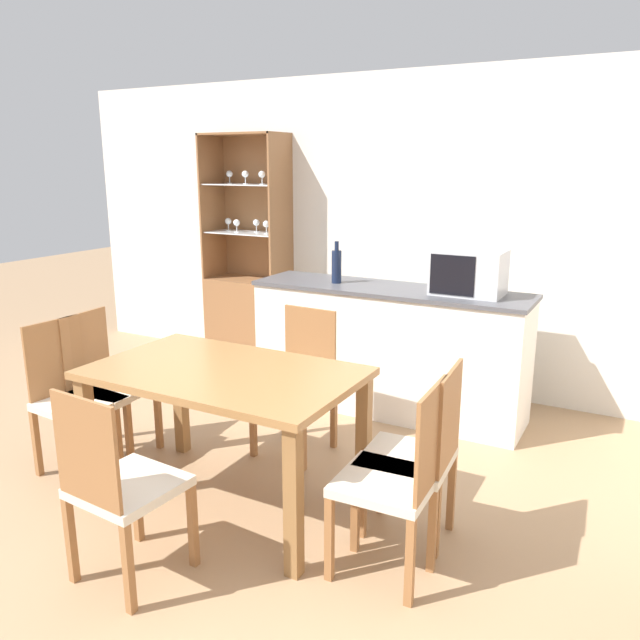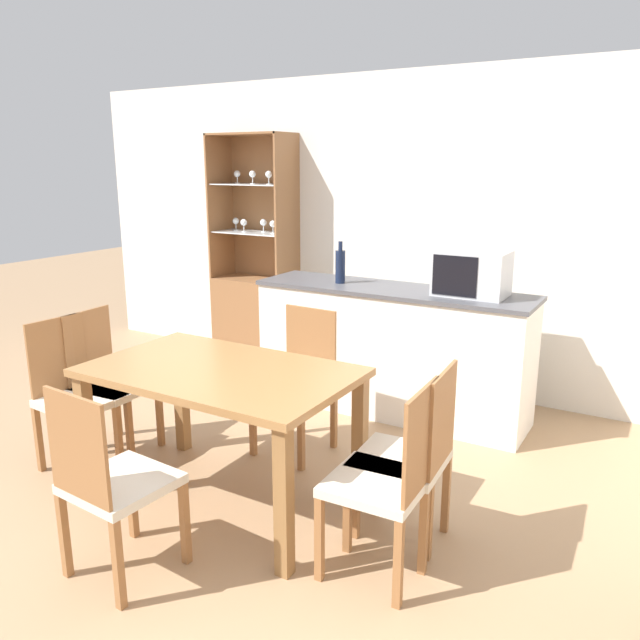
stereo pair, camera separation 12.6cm
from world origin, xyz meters
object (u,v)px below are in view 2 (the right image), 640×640
(microwave, at_px, (472,273))
(wine_bottle, at_px, (340,266))
(display_cabinet, at_px, (256,300))
(dining_chair_side_left_far, at_px, (109,383))
(dining_chair_side_right_far, at_px, (409,458))
(dining_chair_head_far, at_px, (298,382))
(dining_chair_head_near, at_px, (112,483))
(dining_chair_side_left_near, at_px, (76,395))
(dining_table, at_px, (221,388))
(dining_chair_side_right_near, at_px, (386,481))

(microwave, xyz_separation_m, wine_bottle, (-0.99, -0.06, -0.02))
(display_cabinet, relative_size, dining_chair_side_left_far, 2.26)
(dining_chair_side_right_far, bearing_deg, dining_chair_head_far, 54.83)
(dining_chair_head_near, relative_size, dining_chair_side_left_near, 1.00)
(dining_chair_head_far, relative_size, dining_chair_head_near, 1.00)
(dining_chair_head_near, bearing_deg, wine_bottle, 98.18)
(dining_chair_side_left_far, bearing_deg, dining_table, 79.00)
(dining_chair_head_far, distance_m, dining_chair_side_left_near, 1.37)
(dining_table, bearing_deg, dining_chair_side_right_far, 7.32)
(dining_chair_side_left_near, xyz_separation_m, wine_bottle, (0.86, 1.77, 0.62))
(dining_chair_side_left_near, bearing_deg, display_cabinet, -167.85)
(dining_table, height_order, dining_chair_side_right_near, dining_chair_side_right_near)
(dining_chair_side_right_far, bearing_deg, dining_chair_head_near, 126.71)
(dining_chair_head_far, bearing_deg, dining_chair_head_near, 92.34)
(dining_table, relative_size, dining_chair_head_far, 1.53)
(dining_table, xyz_separation_m, dining_chair_head_far, (0.00, 0.76, -0.21))
(display_cabinet, distance_m, dining_chair_side_right_far, 3.13)
(dining_table, xyz_separation_m, microwave, (0.82, 1.71, 0.44))
(display_cabinet, bearing_deg, wine_bottle, -23.47)
(dining_chair_head_near, bearing_deg, dining_chair_side_right_near, 35.33)
(dining_chair_side_left_near, height_order, dining_chair_side_right_near, same)
(display_cabinet, distance_m, wine_bottle, 1.37)
(dining_chair_head_far, distance_m, microwave, 1.40)
(dining_chair_head_near, height_order, wine_bottle, wine_bottle)
(dining_chair_side_left_far, bearing_deg, wine_bottle, 146.47)
(dining_table, bearing_deg, dining_chair_side_left_near, -173.06)
(dining_chair_side_right_near, bearing_deg, microwave, 5.03)
(dining_table, height_order, dining_chair_side_left_near, dining_chair_side_left_near)
(dining_table, distance_m, dining_chair_head_near, 0.79)
(dining_chair_side_right_far, bearing_deg, dining_table, 93.37)
(wine_bottle, bearing_deg, dining_chair_head_near, -85.88)
(dining_chair_side_left_far, relative_size, dining_chair_head_near, 1.00)
(dining_chair_side_left_far, bearing_deg, dining_chair_side_left_near, -4.05)
(display_cabinet, bearing_deg, dining_table, -57.96)
(dining_chair_side_left_near, bearing_deg, dining_chair_head_far, 134.81)
(dining_chair_head_near, xyz_separation_m, dining_chair_side_left_near, (-1.03, 0.63, 0.00))
(microwave, distance_m, wine_bottle, 0.99)
(microwave, bearing_deg, dining_chair_head_near, -108.38)
(dining_chair_side_left_far, bearing_deg, dining_chair_side_right_near, 78.95)
(dining_chair_side_left_near, height_order, microwave, microwave)
(dining_table, distance_m, dining_chair_side_right_far, 1.07)
(display_cabinet, bearing_deg, dining_chair_side_right_far, -40.29)
(dining_chair_head_far, bearing_deg, dining_table, 92.39)
(display_cabinet, xyz_separation_m, wine_bottle, (1.17, -0.51, 0.50))
(dining_chair_head_far, bearing_deg, display_cabinet, -43.37)
(display_cabinet, distance_m, dining_chair_head_far, 1.95)
(display_cabinet, xyz_separation_m, microwave, (2.17, -0.45, 0.52))
(dining_chair_head_far, xyz_separation_m, dining_chair_side_left_far, (-1.04, -0.63, 0.00))
(dining_table, bearing_deg, microwave, 64.43)
(dining_chair_head_near, relative_size, wine_bottle, 2.92)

